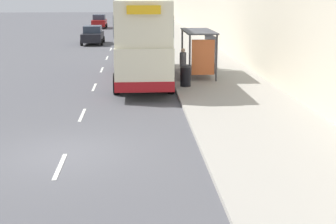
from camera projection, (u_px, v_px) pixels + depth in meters
name	position (u px, v px, depth m)	size (l,w,h in m)	color
ground_plane	(65.00, 154.00, 13.78)	(220.00, 220.00, 0.00)	#515156
pavement	(175.00, 36.00, 51.43)	(5.00, 93.00, 0.14)	#A39E93
lane_mark_0	(60.00, 166.00, 12.78)	(0.12, 2.00, 0.01)	silver
lane_mark_1	(82.00, 115.00, 18.19)	(0.12, 2.00, 0.01)	silver
lane_mark_2	(94.00, 87.00, 23.60)	(0.12, 2.00, 0.01)	silver
lane_mark_3	(102.00, 70.00, 29.01)	(0.12, 2.00, 0.01)	silver
lane_mark_4	(107.00, 58.00, 34.42)	(0.12, 2.00, 0.01)	silver
lane_mark_5	(111.00, 49.00, 39.83)	(0.12, 2.00, 0.01)	silver
bus_shelter	(202.00, 45.00, 25.66)	(1.60, 4.20, 2.48)	#4C4C51
double_decker_bus_near	(142.00, 38.00, 24.80)	(2.85, 11.02, 4.30)	beige
car_0	(93.00, 35.00, 43.78)	(2.02, 4.50, 1.69)	black
car_1	(140.00, 19.00, 71.39)	(2.02, 3.90, 1.68)	maroon
car_2	(139.00, 28.00, 52.54)	(1.98, 3.81, 1.75)	black
car_3	(99.00, 22.00, 63.94)	(2.02, 4.40, 1.85)	maroon
pedestrian_at_shelter	(183.00, 64.00, 24.27)	(0.34, 0.34, 1.73)	#23232D
pedestrian_1	(209.00, 55.00, 28.39)	(0.31, 0.31, 1.59)	#23232D
litter_bin	(185.00, 76.00, 23.03)	(0.55, 0.55, 1.05)	black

